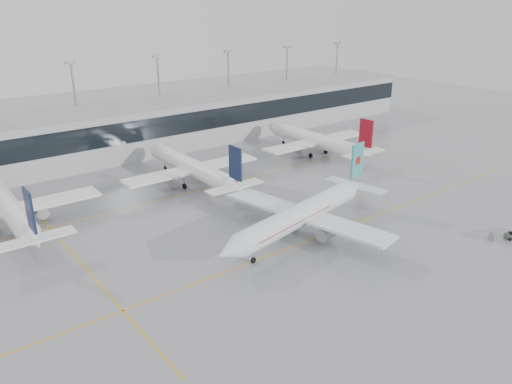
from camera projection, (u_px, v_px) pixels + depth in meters
ground at (302, 243)px, 78.83m from camera, size 320.00×320.00×0.00m
taxi_line_main at (302, 243)px, 78.83m from camera, size 120.00×0.25×0.01m
taxi_line_north at (202, 189)px, 101.03m from camera, size 120.00×0.25×0.01m
taxi_line_cross at (81, 263)px, 72.93m from camera, size 0.25×60.00×0.01m
terminal at (132, 130)px, 122.53m from camera, size 180.00×15.00×12.00m
terminal_glass at (146, 130)px, 116.40m from camera, size 180.00×0.20×5.00m
terminal_roof at (130, 105)px, 120.28m from camera, size 182.00×16.00×0.40m
light_masts at (120, 96)px, 124.31m from camera, size 156.40×1.00×22.60m
air_canada_jet at (304, 213)px, 80.28m from camera, size 37.75×30.91×12.07m
parked_jet_b at (9, 208)px, 82.58m from camera, size 29.64×36.96×11.72m
parked_jet_c at (192, 167)px, 102.41m from camera, size 29.64×36.96×11.72m
parked_jet_d at (315, 140)px, 122.25m from camera, size 29.64×36.96×11.72m
gse_unit at (495, 236)px, 79.60m from camera, size 1.89×1.85×1.43m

